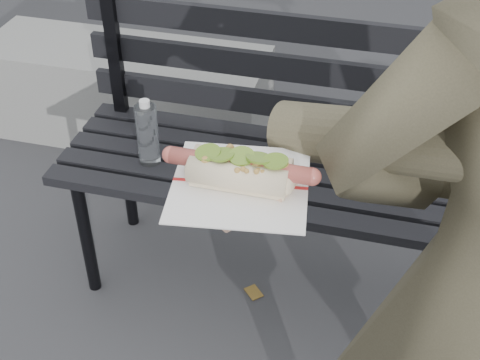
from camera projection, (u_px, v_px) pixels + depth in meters
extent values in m
cylinder|color=black|center=(86.00, 237.00, 2.11)|extent=(0.04, 0.04, 0.45)
cylinder|color=black|center=(127.00, 174.00, 2.37)|extent=(0.04, 0.04, 0.45)
cube|color=black|center=(298.00, 216.00, 1.82)|extent=(1.50, 0.07, 0.03)
cube|color=black|center=(304.00, 196.00, 1.89)|extent=(1.50, 0.07, 0.03)
cube|color=black|center=(310.00, 178.00, 1.96)|extent=(1.50, 0.07, 0.03)
cube|color=black|center=(315.00, 160.00, 2.03)|extent=(1.50, 0.07, 0.03)
cube|color=black|center=(320.00, 144.00, 2.09)|extent=(1.50, 0.07, 0.03)
cube|color=black|center=(115.00, 58.00, 2.11)|extent=(0.04, 0.03, 0.42)
cube|color=black|center=(324.00, 111.00, 2.05)|extent=(1.50, 0.02, 0.08)
cube|color=black|center=(327.00, 73.00, 1.97)|extent=(1.50, 0.02, 0.08)
cube|color=black|center=(331.00, 32.00, 1.89)|extent=(1.50, 0.02, 0.08)
cylinder|color=white|center=(148.00, 135.00, 1.94)|extent=(0.06, 0.06, 0.19)
cylinder|color=white|center=(144.00, 104.00, 1.87)|extent=(0.03, 0.03, 0.02)
cube|color=slate|center=(127.00, 92.00, 2.87)|extent=(1.20, 0.40, 0.40)
cylinder|color=#423D2C|center=(441.00, 148.00, 0.91)|extent=(0.51, 0.23, 0.19)
cylinder|color=#D8A384|center=(269.00, 191.00, 0.94)|extent=(0.09, 0.08, 0.07)
ellipsoid|color=#D8A384|center=(240.00, 194.00, 0.94)|extent=(0.10, 0.11, 0.03)
cylinder|color=#D8A384|center=(196.00, 200.00, 0.93)|extent=(0.06, 0.02, 0.02)
cylinder|color=#D8A384|center=(201.00, 191.00, 0.94)|extent=(0.06, 0.02, 0.02)
cylinder|color=#D8A384|center=(205.00, 183.00, 0.96)|extent=(0.06, 0.02, 0.02)
cylinder|color=#D8A384|center=(209.00, 175.00, 0.98)|extent=(0.06, 0.02, 0.02)
cylinder|color=#D8A384|center=(237.00, 219.00, 0.90)|extent=(0.04, 0.05, 0.02)
cube|color=white|center=(240.00, 185.00, 0.93)|extent=(0.21, 0.21, 0.00)
cube|color=#B21E1E|center=(240.00, 184.00, 0.93)|extent=(0.19, 0.03, 0.00)
cylinder|color=#B34F44|center=(240.00, 166.00, 0.91)|extent=(0.20, 0.03, 0.02)
sphere|color=#B34F44|center=(171.00, 155.00, 0.93)|extent=(0.02, 0.03, 0.02)
sphere|color=#B34F44|center=(312.00, 177.00, 0.89)|extent=(0.03, 0.03, 0.02)
sphere|color=#9E6B2D|center=(230.00, 148.00, 0.93)|extent=(0.01, 0.01, 0.01)
sphere|color=#9E6B2D|center=(205.00, 147.00, 0.93)|extent=(0.01, 0.01, 0.01)
sphere|color=#9E6B2D|center=(243.00, 169.00, 0.89)|extent=(0.01, 0.01, 0.01)
sphere|color=#9E6B2D|center=(253.00, 161.00, 0.91)|extent=(0.01, 0.01, 0.01)
sphere|color=#9E6B2D|center=(263.00, 172.00, 0.89)|extent=(0.01, 0.01, 0.01)
sphere|color=#9E6B2D|center=(265.00, 159.00, 0.92)|extent=(0.01, 0.01, 0.01)
sphere|color=#9E6B2D|center=(232.00, 159.00, 0.92)|extent=(0.01, 0.01, 0.01)
sphere|color=#9E6B2D|center=(259.00, 170.00, 0.90)|extent=(0.01, 0.01, 0.01)
sphere|color=#9E6B2D|center=(237.00, 171.00, 0.89)|extent=(0.01, 0.01, 0.01)
sphere|color=#9E6B2D|center=(264.00, 173.00, 0.89)|extent=(0.01, 0.01, 0.01)
sphere|color=#9E6B2D|center=(253.00, 162.00, 0.90)|extent=(0.01, 0.01, 0.01)
sphere|color=#9E6B2D|center=(247.00, 171.00, 0.88)|extent=(0.01, 0.01, 0.01)
sphere|color=#9E6B2D|center=(236.00, 154.00, 0.92)|extent=(0.01, 0.01, 0.01)
sphere|color=#9E6B2D|center=(282.00, 161.00, 0.90)|extent=(0.01, 0.01, 0.01)
sphere|color=#9E6B2D|center=(226.00, 154.00, 0.92)|extent=(0.01, 0.01, 0.01)
sphere|color=#9E6B2D|center=(258.00, 172.00, 0.89)|extent=(0.01, 0.01, 0.01)
sphere|color=#9E6B2D|center=(256.00, 172.00, 0.88)|extent=(0.01, 0.01, 0.01)
sphere|color=#9E6B2D|center=(205.00, 161.00, 0.90)|extent=(0.01, 0.01, 0.01)
sphere|color=#9E6B2D|center=(233.00, 168.00, 0.90)|extent=(0.01, 0.01, 0.01)
sphere|color=#9E6B2D|center=(206.00, 149.00, 0.93)|extent=(0.01, 0.01, 0.01)
sphere|color=#9E6B2D|center=(269.00, 161.00, 0.91)|extent=(0.01, 0.01, 0.01)
sphere|color=#9E6B2D|center=(273.00, 161.00, 0.90)|extent=(0.01, 0.01, 0.01)
sphere|color=#9E6B2D|center=(284.00, 165.00, 0.89)|extent=(0.01, 0.01, 0.01)
sphere|color=#9E6B2D|center=(226.00, 152.00, 0.93)|extent=(0.01, 0.01, 0.01)
sphere|color=#9E6B2D|center=(205.00, 165.00, 0.90)|extent=(0.01, 0.01, 0.01)
sphere|color=#9E6B2D|center=(256.00, 165.00, 0.90)|extent=(0.01, 0.01, 0.01)
cylinder|color=olive|center=(208.00, 152.00, 0.91)|extent=(0.04, 0.04, 0.01)
cylinder|color=olive|center=(221.00, 155.00, 0.91)|extent=(0.04, 0.04, 0.01)
cylinder|color=olive|center=(242.00, 156.00, 0.90)|extent=(0.04, 0.04, 0.01)
cylinder|color=olive|center=(259.00, 158.00, 0.90)|extent=(0.04, 0.04, 0.01)
cylinder|color=olive|center=(275.00, 161.00, 0.89)|extent=(0.04, 0.04, 0.01)
cube|color=brown|center=(471.00, 273.00, 2.29)|extent=(0.08, 0.07, 0.00)
cube|color=brown|center=(23.00, 127.00, 3.02)|extent=(0.06, 0.04, 0.00)
cube|color=brown|center=(89.00, 48.00, 3.64)|extent=(0.05, 0.05, 0.00)
cube|color=brown|center=(440.00, 114.00, 3.10)|extent=(0.09, 0.10, 0.00)
cube|color=brown|center=(254.00, 292.00, 2.22)|extent=(0.07, 0.07, 0.00)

